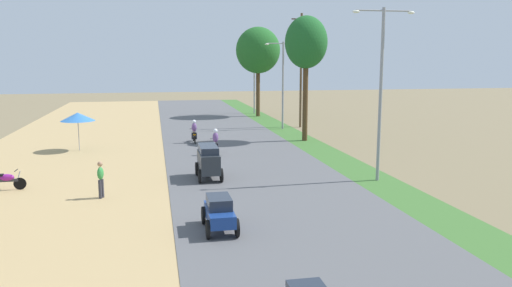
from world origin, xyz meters
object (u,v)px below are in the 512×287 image
object	(u,v)px
streetlamp_far	(254,72)
utility_pole_near	(301,69)
car_sedan_blue	(219,212)
motorbike_foreground_rider	(215,142)
motorbike_ahead_second	(194,132)
median_tree_third	(258,51)
vendor_umbrella	(78,117)
parked_motorbike_fourth	(6,180)
pedestrian_on_shoulder	(101,178)
car_van_charcoal	(208,160)
streetlamp_near	(381,84)
streetlamp_mid	(283,79)
median_tree_second	(306,44)

from	to	relation	value
streetlamp_far	utility_pole_near	bearing A→B (deg)	-80.63
car_sedan_blue	motorbike_foreground_rider	size ratio (longest dim) A/B	1.26
motorbike_ahead_second	median_tree_third	bearing A→B (deg)	63.58
vendor_umbrella	parked_motorbike_fourth	bearing A→B (deg)	-100.55
vendor_umbrella	motorbike_foreground_rider	bearing A→B (deg)	-20.57
parked_motorbike_fourth	car_sedan_blue	xyz separation A→B (m)	(8.95, -7.47, 0.19)
pedestrian_on_shoulder	utility_pole_near	size ratio (longest dim) A/B	0.16
vendor_umbrella	car_van_charcoal	xyz separation A→B (m)	(7.52, -9.67, -1.28)
streetlamp_near	car_van_charcoal	world-z (taller)	streetlamp_near
streetlamp_far	car_van_charcoal	bearing A→B (deg)	-105.32
streetlamp_far	car_sedan_blue	size ratio (longest dim) A/B	3.46
streetlamp_mid	car_van_charcoal	size ratio (longest dim) A/B	3.08
vendor_umbrella	utility_pole_near	xyz separation A→B (m)	(17.68, 8.83, 2.85)
pedestrian_on_shoulder	utility_pole_near	bearing A→B (deg)	54.47
median_tree_third	motorbike_ahead_second	bearing A→B (deg)	-116.42
parked_motorbike_fourth	vendor_umbrella	distance (m)	10.43
motorbike_foreground_rider	utility_pole_near	bearing A→B (deg)	53.14
vendor_umbrella	utility_pole_near	world-z (taller)	utility_pole_near
streetlamp_near	streetlamp_mid	distance (m)	19.30
streetlamp_near	streetlamp_far	xyz separation A→B (m)	(-0.00, 32.03, -0.30)
pedestrian_on_shoulder	median_tree_third	world-z (taller)	median_tree_third
pedestrian_on_shoulder	car_sedan_blue	bearing A→B (deg)	-49.19
streetlamp_mid	utility_pole_near	xyz separation A→B (m)	(1.91, 1.14, 0.81)
median_tree_second	streetlamp_mid	world-z (taller)	median_tree_second
vendor_umbrella	streetlamp_near	bearing A→B (deg)	-36.36
motorbike_foreground_rider	streetlamp_far	bearing A→B (deg)	73.22
motorbike_foreground_rider	parked_motorbike_fourth	bearing A→B (deg)	-146.85
pedestrian_on_shoulder	car_sedan_blue	world-z (taller)	pedestrian_on_shoulder
motorbike_foreground_rider	motorbike_ahead_second	size ratio (longest dim) A/B	1.00
car_sedan_blue	streetlamp_mid	bearing A→B (deg)	71.00
pedestrian_on_shoulder	median_tree_third	bearing A→B (deg)	66.49
parked_motorbike_fourth	pedestrian_on_shoulder	bearing A→B (deg)	-26.85
vendor_umbrella	streetlamp_far	distance (m)	25.90
median_tree_second	car_sedan_blue	xyz separation A→B (m)	(-8.73, -18.73, -6.38)
car_sedan_blue	motorbike_ahead_second	bearing A→B (deg)	88.16
median_tree_second	car_van_charcoal	xyz separation A→B (m)	(-8.28, -10.82, -6.10)
vendor_umbrella	motorbike_ahead_second	bearing A→B (deg)	12.64
median_tree_second	motorbike_ahead_second	size ratio (longest dim) A/B	5.03
streetlamp_far	car_van_charcoal	distance (m)	31.40
pedestrian_on_shoulder	car_van_charcoal	xyz separation A→B (m)	(4.97, 2.69, 0.06)
car_sedan_blue	utility_pole_near	bearing A→B (deg)	68.11
streetlamp_far	motorbike_foreground_rider	distance (m)	24.99
streetlamp_near	streetlamp_far	bearing A→B (deg)	90.00
streetlamp_mid	utility_pole_near	bearing A→B (deg)	30.76
pedestrian_on_shoulder	utility_pole_near	world-z (taller)	utility_pole_near
streetlamp_far	motorbike_foreground_rider	world-z (taller)	streetlamp_far
pedestrian_on_shoulder	streetlamp_far	size ratio (longest dim) A/B	0.21
motorbike_foreground_rider	motorbike_ahead_second	distance (m)	5.05
median_tree_third	utility_pole_near	world-z (taller)	utility_pole_near
parked_motorbike_fourth	streetlamp_near	size ratio (longest dim) A/B	0.21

